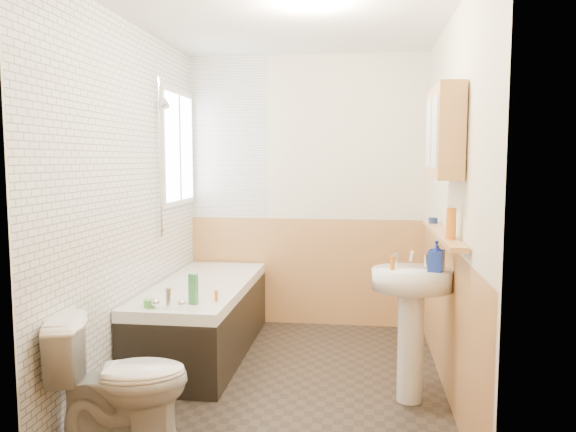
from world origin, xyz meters
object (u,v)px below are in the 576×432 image
at_px(toilet, 121,381).
at_px(medicine_cabinet, 444,133).
at_px(pine_shelf, 442,234).
at_px(sink, 411,307).
at_px(bathtub, 203,317).

relative_size(toilet, medicine_cabinet, 1.17).
bearing_deg(pine_shelf, sink, -141.75).
xyz_separation_m(toilet, pine_shelf, (1.80, 0.94, 0.71)).
xyz_separation_m(bathtub, medicine_cabinet, (1.74, -0.71, 1.41)).
bearing_deg(toilet, sink, -81.26).
bearing_deg(sink, toilet, -151.34).
distance_m(pine_shelf, medicine_cabinet, 0.67).
bearing_deg(medicine_cabinet, toilet, -156.79).
xyz_separation_m(toilet, sink, (1.60, 0.78, 0.26)).
bearing_deg(pine_shelf, medicine_cabinet, -98.95).
xyz_separation_m(sink, pine_shelf, (0.20, 0.16, 0.45)).
bearing_deg(bathtub, toilet, -91.17).
distance_m(bathtub, pine_shelf, 2.00).
xyz_separation_m(bathtub, toilet, (-0.03, -1.47, 0.06)).
height_order(bathtub, pine_shelf, pine_shelf).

